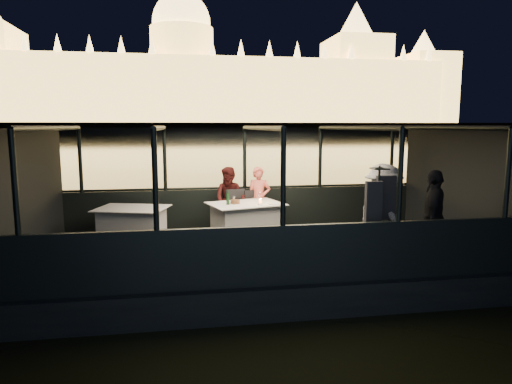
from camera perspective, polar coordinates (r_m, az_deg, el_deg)
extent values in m
plane|color=black|center=(88.41, -8.49, 6.31)|extent=(500.00, 500.00, 0.00)
cube|color=black|center=(8.94, 0.42, -10.25)|extent=(8.60, 4.40, 1.00)
cube|color=black|center=(8.80, 0.43, -7.29)|extent=(8.00, 4.00, 0.04)
cube|color=black|center=(10.62, -1.41, -1.98)|extent=(8.00, 0.08, 0.90)
cube|color=black|center=(6.78, 3.34, -7.91)|extent=(8.00, 0.08, 0.90)
cube|color=#423D33|center=(218.36, -9.08, 7.65)|extent=(400.00, 140.00, 6.00)
cube|color=silver|center=(9.42, -1.29, -3.71)|extent=(1.68, 1.41, 0.77)
cube|color=silver|center=(9.51, -15.19, -3.88)|extent=(1.58, 1.33, 0.72)
cube|color=black|center=(9.83, -2.42, -2.82)|extent=(0.57, 0.57, 0.96)
cube|color=black|center=(9.99, -0.19, -2.64)|extent=(0.55, 0.55, 0.92)
imported|color=#EA6755|center=(10.13, 0.35, -0.76)|extent=(0.59, 0.46, 1.44)
imported|color=#3A1110|center=(10.04, -3.28, -0.86)|extent=(0.86, 0.78, 1.45)
imported|color=silver|center=(8.01, 15.54, -2.74)|extent=(0.86, 1.23, 1.72)
imported|color=black|center=(8.27, 21.30, -2.67)|extent=(0.87, 1.02, 1.62)
cylinder|color=#133618|center=(9.20, -3.54, -0.65)|extent=(0.08, 0.08, 0.29)
cylinder|color=brown|center=(9.32, -2.62, -1.21)|extent=(0.20, 0.20, 0.07)
cylinder|color=orange|center=(9.38, 0.53, -1.14)|extent=(0.07, 0.07, 0.08)
cylinder|color=white|center=(9.28, 2.25, -1.46)|extent=(0.26, 0.26, 0.02)
cylinder|color=white|center=(9.50, -2.85, -1.23)|extent=(0.30, 0.30, 0.02)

